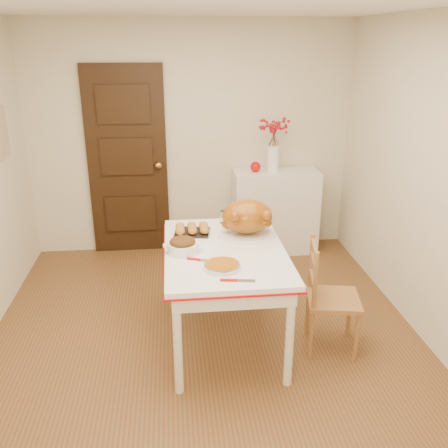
{
  "coord_description": "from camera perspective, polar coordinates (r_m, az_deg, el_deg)",
  "views": [
    {
      "loc": [
        -0.22,
        -3.34,
        2.3
      ],
      "look_at": [
        0.15,
        0.09,
        0.99
      ],
      "focal_mm": 39.34,
      "sensor_mm": 36.0,
      "label": 1
    }
  ],
  "objects": [
    {
      "name": "carving_knife",
      "position": [
        3.5,
        -2.15,
        -4.25
      ],
      "size": [
        0.28,
        0.16,
        0.01
      ],
      "primitive_type": null,
      "rotation": [
        0.0,
        0.0,
        -0.38
      ],
      "color": "silver",
      "rests_on": "kitchen_table"
    },
    {
      "name": "pie_server",
      "position": [
        3.23,
        1.6,
        -6.57
      ],
      "size": [
        0.24,
        0.1,
        0.01
      ],
      "primitive_type": null,
      "rotation": [
        0.0,
        0.0,
        -0.17
      ],
      "color": "silver",
      "rests_on": "kitchen_table"
    },
    {
      "name": "turkey_platter",
      "position": [
        3.9,
        2.72,
        0.64
      ],
      "size": [
        0.57,
        0.52,
        0.29
      ],
      "primitive_type": null,
      "rotation": [
        0.0,
        0.0,
        0.38
      ],
      "color": "#904E12",
      "rests_on": "kitchen_table"
    },
    {
      "name": "door_back",
      "position": [
        5.48,
        -11.14,
        7.08
      ],
      "size": [
        0.85,
        0.06,
        2.06
      ],
      "primitive_type": "cube",
      "color": "black",
      "rests_on": "ground"
    },
    {
      "name": "sideboard",
      "position": [
        5.55,
        5.94,
        1.46
      ],
      "size": [
        0.93,
        0.41,
        0.93
      ],
      "primitive_type": "cube",
      "color": "white",
      "rests_on": "floor"
    },
    {
      "name": "pumpkin_pie",
      "position": [
        3.39,
        -0.21,
        -4.77
      ],
      "size": [
        0.28,
        0.28,
        0.05
      ],
      "primitive_type": "cylinder",
      "rotation": [
        0.0,
        0.0,
        -0.13
      ],
      "color": "#9B5009",
      "rests_on": "kitchen_table"
    },
    {
      "name": "wall_front",
      "position": [
        1.71,
        2.62,
        -16.86
      ],
      "size": [
        3.5,
        0.0,
        2.5
      ],
      "primitive_type": "cube",
      "color": "beige",
      "rests_on": "ground"
    },
    {
      "name": "chair_oak",
      "position": [
        3.88,
        12.61,
        -8.26
      ],
      "size": [
        0.46,
        0.46,
        0.89
      ],
      "primitive_type": null,
      "rotation": [
        0.0,
        0.0,
        1.38
      ],
      "color": "#A06D3E",
      "rests_on": "floor"
    },
    {
      "name": "rolls_tray",
      "position": [
        3.99,
        -3.72,
        -0.59
      ],
      "size": [
        0.3,
        0.25,
        0.07
      ],
      "primitive_type": null,
      "rotation": [
        0.0,
        0.0,
        -0.14
      ],
      "color": "#A7681F",
      "rests_on": "kitchen_table"
    },
    {
      "name": "shaker_pair",
      "position": [
        4.19,
        4.06,
        0.59
      ],
      "size": [
        0.1,
        0.05,
        0.09
      ],
      "primitive_type": null,
      "rotation": [
        0.0,
        0.0,
        -0.15
      ],
      "color": "white",
      "rests_on": "kitchen_table"
    },
    {
      "name": "berry_vase",
      "position": [
        5.34,
        5.77,
        9.15
      ],
      "size": [
        0.3,
        0.3,
        0.59
      ],
      "primitive_type": null,
      "color": "white",
      "rests_on": "sideboard"
    },
    {
      "name": "wall_right",
      "position": [
        4.01,
        23.52,
        3.97
      ],
      "size": [
        0.0,
        4.0,
        2.5
      ],
      "primitive_type": "cube",
      "color": "beige",
      "rests_on": "ground"
    },
    {
      "name": "kitchen_table",
      "position": [
        3.89,
        0.08,
        -8.31
      ],
      "size": [
        0.92,
        1.34,
        0.81
      ],
      "primitive_type": null,
      "color": "white",
      "rests_on": "floor"
    },
    {
      "name": "stuffing_dish",
      "position": [
        3.64,
        -4.84,
        -2.47
      ],
      "size": [
        0.34,
        0.31,
        0.11
      ],
      "primitive_type": null,
      "rotation": [
        0.0,
        0.0,
        -0.35
      ],
      "color": "#593814",
      "rests_on": "kitchen_table"
    },
    {
      "name": "photo_board",
      "position": [
        4.85,
        -24.61,
        9.53
      ],
      "size": [
        0.03,
        0.35,
        0.45
      ],
      "primitive_type": "cube",
      "color": "beige",
      "rests_on": "ground"
    },
    {
      "name": "drinking_glass",
      "position": [
        4.2,
        -0.05,
        0.82
      ],
      "size": [
        0.07,
        0.07,
        0.11
      ],
      "primitive_type": "cylinder",
      "rotation": [
        0.0,
        0.0,
        -0.07
      ],
      "color": "white",
      "rests_on": "kitchen_table"
    },
    {
      "name": "wall_back",
      "position": [
        5.44,
        -3.82,
        9.71
      ],
      "size": [
        3.5,
        0.0,
        2.5
      ],
      "primitive_type": "cube",
      "color": "beige",
      "rests_on": "ground"
    },
    {
      "name": "ceiling",
      "position": [
        3.35,
        -2.66,
        24.31
      ],
      "size": [
        3.5,
        4.0,
        0.0
      ],
      "primitive_type": "cube",
      "color": "white",
      "rests_on": "ground"
    },
    {
      "name": "apple",
      "position": [
        5.36,
        3.68,
        6.65
      ],
      "size": [
        0.11,
        0.11,
        0.11
      ],
      "primitive_type": "sphere",
      "color": "#BC0708",
      "rests_on": "sideboard"
    },
    {
      "name": "floor",
      "position": [
        4.06,
        -2.06,
        -13.65
      ],
      "size": [
        3.5,
        4.0,
        0.0
      ],
      "primitive_type": "cube",
      "color": "brown",
      "rests_on": "ground"
    }
  ]
}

